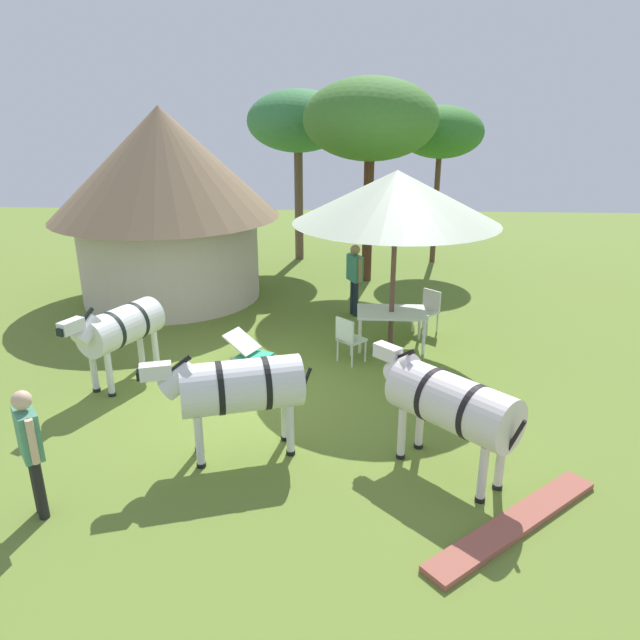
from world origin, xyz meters
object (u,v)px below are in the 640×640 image
object	(u,v)px
striped_lounge_chair	(250,353)
zebra_nearest_camera	(449,402)
patio_dining_table	(391,315)
patio_chair_near_lawn	(428,308)
acacia_tree_left_background	(370,120)
acacia_tree_right_background	(298,122)
guest_beside_umbrella	(355,273)
shade_umbrella	(397,197)
zebra_toward_hut	(238,387)
patio_chair_near_hut	(349,337)
thatched_hut	(165,195)
acacia_tree_behind_hut	(441,133)
standing_watcher	(30,443)
zebra_by_umbrella	(119,328)

from	to	relation	value
striped_lounge_chair	zebra_nearest_camera	world-z (taller)	zebra_nearest_camera
patio_dining_table	patio_chair_near_lawn	distance (m)	1.22
acacia_tree_left_background	acacia_tree_right_background	distance (m)	3.08
guest_beside_umbrella	acacia_tree_right_background	size ratio (longest dim) A/B	0.33
shade_umbrella	zebra_toward_hut	xyz separation A→B (m)	(-2.30, -4.04, -1.95)
patio_chair_near_hut	thatched_hut	bearing A→B (deg)	-177.23
zebra_nearest_camera	acacia_tree_behind_hut	bearing A→B (deg)	38.77
standing_watcher	zebra_nearest_camera	world-z (taller)	standing_watcher
thatched_hut	standing_watcher	size ratio (longest dim) A/B	3.32
shade_umbrella	acacia_tree_left_background	xyz separation A→B (m)	(-0.40, 4.72, 1.22)
acacia_tree_left_background	acacia_tree_right_background	xyz separation A→B (m)	(-2.05, 2.29, -0.12)
patio_chair_near_hut	acacia_tree_left_background	size ratio (longest dim) A/B	0.17
striped_lounge_chair	zebra_by_umbrella	size ratio (longest dim) A/B	0.48
standing_watcher	acacia_tree_right_background	world-z (taller)	acacia_tree_right_background
acacia_tree_left_background	acacia_tree_right_background	world-z (taller)	acacia_tree_left_background
thatched_hut	acacia_tree_left_background	bearing A→B (deg)	19.42
patio_chair_near_lawn	thatched_hut	bearing A→B (deg)	24.52
acacia_tree_right_background	striped_lounge_chair	bearing A→B (deg)	-91.46
patio_chair_near_lawn	acacia_tree_behind_hut	distance (m)	6.90
patio_chair_near_lawn	zebra_by_umbrella	bearing A→B (deg)	70.22
zebra_by_umbrella	acacia_tree_right_background	xyz separation A→B (m)	(2.27, 8.93, 3.08)
zebra_toward_hut	patio_dining_table	bearing A→B (deg)	-47.10
shade_umbrella	zebra_toward_hut	world-z (taller)	shade_umbrella
acacia_tree_left_background	zebra_toward_hut	bearing A→B (deg)	-102.20
acacia_tree_right_background	thatched_hut	bearing A→B (deg)	-125.26
patio_chair_near_hut	striped_lounge_chair	distance (m)	1.86
patio_dining_table	guest_beside_umbrella	world-z (taller)	guest_beside_umbrella
thatched_hut	guest_beside_umbrella	distance (m)	4.96
striped_lounge_chair	acacia_tree_right_background	world-z (taller)	acacia_tree_right_background
shade_umbrella	acacia_tree_behind_hut	bearing A→B (deg)	76.38
standing_watcher	patio_chair_near_hut	bearing A→B (deg)	103.08
patio_dining_table	striped_lounge_chair	distance (m)	2.91
standing_watcher	acacia_tree_behind_hut	world-z (taller)	acacia_tree_behind_hut
zebra_nearest_camera	acacia_tree_left_background	size ratio (longest dim) A/B	0.35
striped_lounge_chair	thatched_hut	bearing A→B (deg)	-122.64
guest_beside_umbrella	acacia_tree_right_background	distance (m)	6.28
guest_beside_umbrella	zebra_nearest_camera	xyz separation A→B (m)	(1.21, -6.14, 0.03)
patio_chair_near_hut	guest_beside_umbrella	distance (m)	2.75
zebra_toward_hut	acacia_tree_behind_hut	world-z (taller)	acacia_tree_behind_hut
acacia_tree_left_background	striped_lounge_chair	bearing A→B (deg)	-111.22
patio_chair_near_hut	standing_watcher	distance (m)	5.85
patio_chair_near_hut	guest_beside_umbrella	bearing A→B (deg)	131.55
guest_beside_umbrella	striped_lounge_chair	xyz separation A→B (m)	(-1.93, -2.93, -0.74)
zebra_nearest_camera	acacia_tree_right_background	size ratio (longest dim) A/B	0.37
shade_umbrella	zebra_nearest_camera	bearing A→B (deg)	-83.68
zebra_by_umbrella	acacia_tree_behind_hut	bearing A→B (deg)	-101.95
zebra_nearest_camera	acacia_tree_behind_hut	xyz separation A→B (m)	(1.19, 11.20, 2.78)
acacia_tree_left_background	zebra_by_umbrella	bearing A→B (deg)	-123.10
patio_dining_table	standing_watcher	xyz separation A→B (m)	(-4.42, -5.48, 0.33)
guest_beside_umbrella	zebra_by_umbrella	world-z (taller)	guest_beside_umbrella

